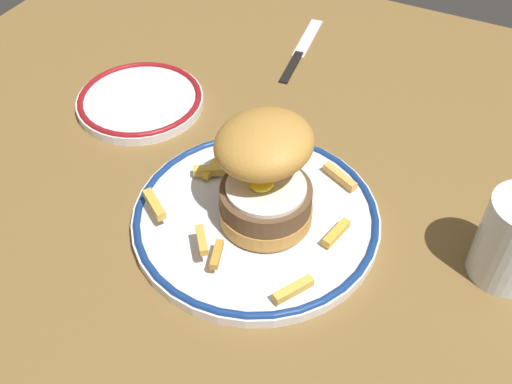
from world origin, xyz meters
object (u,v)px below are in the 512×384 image
object	(u,v)px
water_glass	(512,244)
side_plate	(140,100)
burger	(265,172)
knife	(298,54)
dinner_plate	(256,217)

from	to	relation	value
water_glass	side_plate	distance (cm)	48.01
burger	water_glass	bearing A→B (deg)	10.83
water_glass	knife	distance (cm)	43.22
burger	side_plate	distance (cm)	26.71
burger	knife	distance (cm)	33.52
dinner_plate	water_glass	world-z (taller)	water_glass
dinner_plate	burger	xyz separation A→B (cm)	(0.68, 0.58, 6.43)
water_glass	side_plate	xyz separation A→B (cm)	(-47.47, 6.40, -3.22)
water_glass	knife	world-z (taller)	water_glass
side_plate	burger	bearing A→B (deg)	-25.09
dinner_plate	side_plate	distance (cm)	25.57
dinner_plate	knife	distance (cm)	33.14
dinner_plate	knife	xyz separation A→B (cm)	(-9.10, 31.86, -0.58)
dinner_plate	burger	size ratio (longest dim) A/B	1.97
side_plate	knife	bearing A→B (deg)	55.98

